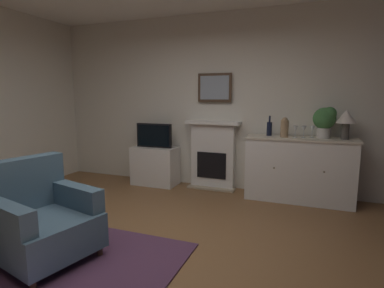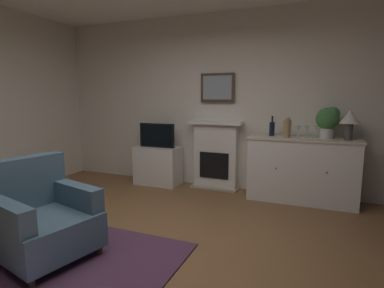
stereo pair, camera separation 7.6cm
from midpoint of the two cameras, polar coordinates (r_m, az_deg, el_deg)
ground_plane at (r=3.10m, az=-8.33°, el=-21.08°), size 5.94×5.10×0.10m
wall_rear at (r=5.02m, az=6.14°, el=7.69°), size 5.94×0.06×2.78m
area_rug at (r=3.23m, az=-24.22°, el=-19.33°), size 2.25×1.63×0.02m
fireplace_unit at (r=5.00m, az=4.85°, el=-2.02°), size 0.87×0.30×1.10m
framed_picture at (r=4.96m, az=5.18°, el=10.38°), size 0.55×0.04×0.45m
sideboard_cabinet at (r=4.64m, az=20.12°, el=-4.53°), size 1.49×0.49×0.92m
table_lamp at (r=4.55m, az=27.64°, el=4.16°), size 0.26×0.26×0.40m
wine_bottle at (r=4.62m, az=15.07°, el=2.79°), size 0.08×0.08×0.29m
wine_glass_left at (r=4.49m, az=19.55°, el=2.59°), size 0.07×0.07×0.16m
wine_glass_center at (r=4.51m, az=20.96°, el=2.55°), size 0.07×0.07×0.16m
wine_glass_right at (r=4.57m, az=22.36°, el=2.54°), size 0.07×0.07×0.16m
vase_decorative at (r=4.50m, az=17.71°, el=2.92°), size 0.11×0.11×0.28m
tv_cabinet at (r=5.27m, az=-5.90°, el=-3.99°), size 0.75×0.42×0.64m
tv_set at (r=5.16m, az=-6.12°, el=1.60°), size 0.62×0.07×0.40m
potted_plant_fern at (r=4.69m, az=-31.03°, el=-7.71°), size 0.30×0.30×0.43m
potted_plant_small at (r=4.58m, az=24.40°, el=4.12°), size 0.30×0.30×0.43m
armchair at (r=3.22m, az=-25.59°, el=-12.24°), size 0.96×0.93×0.92m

